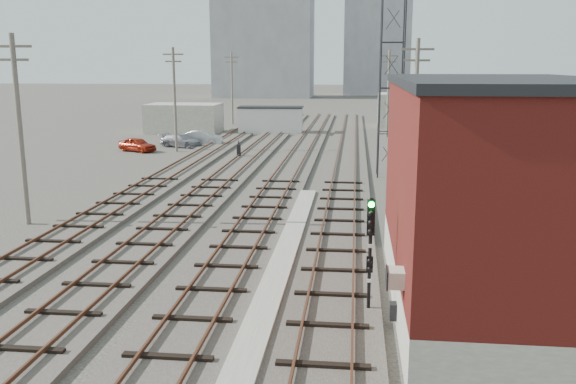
# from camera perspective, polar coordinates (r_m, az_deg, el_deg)

# --- Properties ---
(ground) EXTENTS (320.00, 320.00, 0.00)m
(ground) POSITION_cam_1_polar(r_m,az_deg,el_deg) (67.53, 3.60, 5.43)
(ground) COLOR #282621
(ground) RESTS_ON ground
(track_right) EXTENTS (3.20, 90.00, 0.39)m
(track_right) POSITION_cam_1_polar(r_m,az_deg,el_deg) (46.64, 5.41, 2.60)
(track_right) COLOR #332D28
(track_right) RESTS_ON ground
(track_mid_right) EXTENTS (3.20, 90.00, 0.39)m
(track_mid_right) POSITION_cam_1_polar(r_m,az_deg,el_deg) (46.87, 0.51, 2.70)
(track_mid_right) COLOR #332D28
(track_mid_right) RESTS_ON ground
(track_mid_left) EXTENTS (3.20, 90.00, 0.39)m
(track_mid_left) POSITION_cam_1_polar(r_m,az_deg,el_deg) (47.44, -4.31, 2.78)
(track_mid_left) COLOR #332D28
(track_mid_left) RESTS_ON ground
(track_left) EXTENTS (3.20, 90.00, 0.39)m
(track_left) POSITION_cam_1_polar(r_m,az_deg,el_deg) (48.33, -8.98, 2.83)
(track_left) COLOR #332D28
(track_left) RESTS_ON ground
(platform_curb) EXTENTS (0.90, 28.00, 0.26)m
(platform_curb) POSITION_cam_1_polar(r_m,az_deg,el_deg) (22.48, -0.88, -7.56)
(platform_curb) COLOR gray
(platform_curb) RESTS_ON ground
(brick_building) EXTENTS (6.54, 12.20, 7.22)m
(brick_building) POSITION_cam_1_polar(r_m,az_deg,el_deg) (19.92, 18.73, -0.30)
(brick_building) COLOR gray
(brick_building) RESTS_ON ground
(lattice_tower) EXTENTS (1.60, 1.60, 15.00)m
(lattice_tower) POSITION_cam_1_polar(r_m,az_deg,el_deg) (42.09, 9.68, 11.59)
(lattice_tower) COLOR black
(lattice_tower) RESTS_ON ground
(utility_pole_left_a) EXTENTS (1.80, 0.24, 9.00)m
(utility_pole_left_a) POSITION_cam_1_polar(r_m,az_deg,el_deg) (31.37, -23.82, 5.74)
(utility_pole_left_a) COLOR #595147
(utility_pole_left_a) RESTS_ON ground
(utility_pole_left_b) EXTENTS (1.80, 0.24, 9.00)m
(utility_pole_left_b) POSITION_cam_1_polar(r_m,az_deg,el_deg) (54.41, -10.56, 8.75)
(utility_pole_left_b) COLOR #595147
(utility_pole_left_b) RESTS_ON ground
(utility_pole_left_c) EXTENTS (1.80, 0.24, 9.00)m
(utility_pole_left_c) POSITION_cam_1_polar(r_m,az_deg,el_deg) (78.65, -5.26, 9.83)
(utility_pole_left_c) COLOR #595147
(utility_pole_left_c) RESTS_ON ground
(utility_pole_right_a) EXTENTS (1.80, 0.24, 9.00)m
(utility_pole_right_a) POSITION_cam_1_polar(r_m,az_deg,el_deg) (35.30, 11.80, 7.08)
(utility_pole_right_a) COLOR #595147
(utility_pole_right_a) RESTS_ON ground
(utility_pole_right_b) EXTENTS (1.80, 0.24, 9.00)m
(utility_pole_right_b) POSITION_cam_1_polar(r_m,az_deg,el_deg) (65.17, 9.36, 9.29)
(utility_pole_right_b) COLOR #595147
(utility_pole_right_b) RESTS_ON ground
(apartment_left) EXTENTS (22.00, 14.00, 30.00)m
(apartment_left) POSITION_cam_1_polar(r_m,az_deg,el_deg) (143.78, -2.24, 14.87)
(apartment_left) COLOR gray
(apartment_left) RESTS_ON ground
(apartment_right) EXTENTS (16.00, 12.00, 26.00)m
(apartment_right) POSITION_cam_1_polar(r_m,az_deg,el_deg) (157.19, 8.31, 13.78)
(apartment_right) COLOR gray
(apartment_right) RESTS_ON ground
(shed_left) EXTENTS (8.00, 5.00, 3.20)m
(shed_left) POSITION_cam_1_polar(r_m,az_deg,el_deg) (69.97, -9.68, 6.83)
(shed_left) COLOR gray
(shed_left) RESTS_ON ground
(shed_right) EXTENTS (6.00, 6.00, 4.00)m
(shed_right) POSITION_cam_1_polar(r_m,az_deg,el_deg) (77.45, 10.70, 7.57)
(shed_right) COLOR gray
(shed_right) RESTS_ON ground
(signal_mast) EXTENTS (0.40, 0.40, 3.70)m
(signal_mast) POSITION_cam_1_polar(r_m,az_deg,el_deg) (18.75, 7.69, -5.27)
(signal_mast) COLOR gray
(signal_mast) RESTS_ON ground
(switch_stand) EXTENTS (0.40, 0.40, 1.37)m
(switch_stand) POSITION_cam_1_polar(r_m,az_deg,el_deg) (50.14, -4.64, 3.89)
(switch_stand) COLOR black
(switch_stand) RESTS_ON ground
(site_trailer) EXTENTS (7.25, 3.41, 3.00)m
(site_trailer) POSITION_cam_1_polar(r_m,az_deg,el_deg) (67.68, -1.62, 6.75)
(site_trailer) COLOR silver
(site_trailer) RESTS_ON ground
(car_red) EXTENTS (3.91, 2.92, 1.24)m
(car_red) POSITION_cam_1_polar(r_m,az_deg,el_deg) (55.52, -13.92, 4.33)
(car_red) COLOR #99200D
(car_red) RESTS_ON ground
(car_silver) EXTENTS (4.20, 1.69, 1.36)m
(car_silver) POSITION_cam_1_polar(r_m,az_deg,el_deg) (58.84, -8.16, 5.03)
(car_silver) COLOR #B8BCC0
(car_silver) RESTS_ON ground
(car_grey) EXTENTS (4.50, 2.96, 1.21)m
(car_grey) POSITION_cam_1_polar(r_m,az_deg,el_deg) (57.70, -9.99, 4.76)
(car_grey) COLOR gray
(car_grey) RESTS_ON ground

